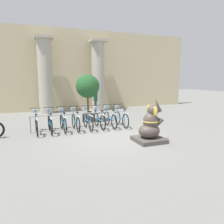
# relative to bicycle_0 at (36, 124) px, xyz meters

# --- Properties ---
(ground_plane) EXTENTS (60.00, 60.00, 0.00)m
(ground_plane) POSITION_rel_bicycle_0_xyz_m (2.82, -1.84, -0.43)
(ground_plane) COLOR slate
(building_facade) EXTENTS (20.00, 0.20, 6.00)m
(building_facade) POSITION_rel_bicycle_0_xyz_m (2.82, 6.76, 2.57)
(building_facade) COLOR #C6B78E
(building_facade) RESTS_ON ground_plane
(column_left) EXTENTS (1.19, 1.19, 5.16)m
(column_left) POSITION_rel_bicycle_0_xyz_m (0.92, 5.76, 2.20)
(column_left) COLOR #ADA899
(column_left) RESTS_ON ground_plane
(column_right) EXTENTS (1.19, 1.19, 5.16)m
(column_right) POSITION_rel_bicycle_0_xyz_m (4.71, 5.76, 2.20)
(column_right) COLOR #ADA899
(column_right) RESTS_ON ground_plane
(bike_rack) EXTENTS (4.66, 0.05, 0.77)m
(bike_rack) POSITION_rel_bicycle_0_xyz_m (2.03, 0.11, 0.20)
(bike_rack) COLOR gray
(bike_rack) RESTS_ON ground_plane
(bicycle_0) EXTENTS (0.48, 1.75, 1.08)m
(bicycle_0) POSITION_rel_bicycle_0_xyz_m (0.00, 0.00, 0.00)
(bicycle_0) COLOR black
(bicycle_0) RESTS_ON ground_plane
(bicycle_1) EXTENTS (0.48, 1.75, 1.08)m
(bicycle_1) POSITION_rel_bicycle_0_xyz_m (0.58, -0.03, 0.00)
(bicycle_1) COLOR black
(bicycle_1) RESTS_ON ground_plane
(bicycle_2) EXTENTS (0.48, 1.75, 1.08)m
(bicycle_2) POSITION_rel_bicycle_0_xyz_m (1.16, 0.02, 0.00)
(bicycle_2) COLOR black
(bicycle_2) RESTS_ON ground_plane
(bicycle_3) EXTENTS (0.48, 1.75, 1.08)m
(bicycle_3) POSITION_rel_bicycle_0_xyz_m (1.74, 0.01, 0.00)
(bicycle_3) COLOR black
(bicycle_3) RESTS_ON ground_plane
(bicycle_4) EXTENTS (0.48, 1.75, 1.08)m
(bicycle_4) POSITION_rel_bicycle_0_xyz_m (2.32, -0.03, 0.00)
(bicycle_4) COLOR black
(bicycle_4) RESTS_ON ground_plane
(bicycle_5) EXTENTS (0.48, 1.75, 1.08)m
(bicycle_5) POSITION_rel_bicycle_0_xyz_m (2.90, -0.00, 0.00)
(bicycle_5) COLOR black
(bicycle_5) RESTS_ON ground_plane
(bicycle_6) EXTENTS (0.48, 1.75, 1.08)m
(bicycle_6) POSITION_rel_bicycle_0_xyz_m (3.48, 0.02, 0.00)
(bicycle_6) COLOR black
(bicycle_6) RESTS_ON ground_plane
(bicycle_7) EXTENTS (0.48, 1.75, 1.08)m
(bicycle_7) POSITION_rel_bicycle_0_xyz_m (4.06, -0.02, 0.00)
(bicycle_7) COLOR black
(bicycle_7) RESTS_ON ground_plane
(elephant_statue) EXTENTS (1.08, 1.08, 1.68)m
(elephant_statue) POSITION_rel_bicycle_0_xyz_m (4.00, -2.90, 0.14)
(elephant_statue) COLOR #4C4742
(elephant_statue) RESTS_ON ground_plane
(person_pedestrian) EXTENTS (0.24, 0.47, 1.79)m
(person_pedestrian) POSITION_rel_bicycle_0_xyz_m (4.00, 4.18, 0.66)
(person_pedestrian) COLOR #383342
(person_pedestrian) RESTS_ON ground_plane
(potted_tree) EXTENTS (1.29, 1.29, 2.62)m
(potted_tree) POSITION_rel_bicycle_0_xyz_m (2.81, 1.74, 1.40)
(potted_tree) COLOR #4C4C4C
(potted_tree) RESTS_ON ground_plane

